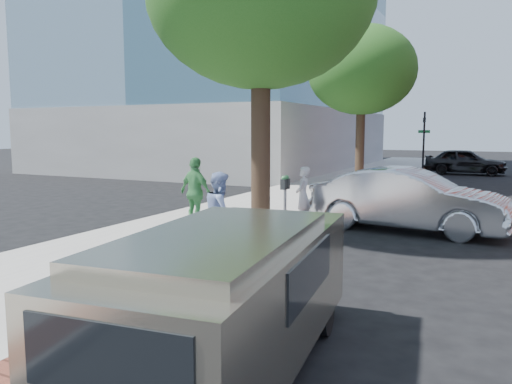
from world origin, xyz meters
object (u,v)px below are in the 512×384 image
Objects in this scene: parking_meter at (285,193)px; person_gray at (303,196)px; sedan_silver at (408,200)px; van at (235,290)px; person_officer at (221,213)px; bg_car at (465,161)px; person_green at (196,192)px.

parking_meter is 0.95× the size of person_gray.
van is (-0.43, -8.85, 0.06)m from sedan_silver.
parking_meter is at bearing -44.95° from person_officer.
bg_car is 28.12m from van.
sedan_silver is at bearing 50.47° from parking_meter.
bg_car is at bearing 5.27° from sedan_silver.
person_gray is 0.31× the size of sedan_silver.
person_green is (-2.60, 0.17, -0.14)m from parking_meter.
parking_meter is 2.61m from person_green.
person_green is 5.64m from sedan_silver.
van reaches higher than bg_car.
sedan_silver is 19.26m from bg_car.
person_gray is (-0.21, 1.74, -0.27)m from parking_meter.
person_gray is 0.93× the size of person_officer.
person_gray is at bearing 119.27° from sedan_silver.
person_green is 0.36× the size of sedan_silver.
parking_meter is 0.81× the size of person_green.
person_green is 0.40× the size of van.
person_green reaches higher than person_gray.
person_officer is at bearing -106.99° from parking_meter.
person_green is 22.54m from bg_car.
van is at bearing 11.92° from person_gray.
bg_car is at bearing -87.86° from person_green.
sedan_silver is (2.57, 1.11, -0.09)m from person_gray.
van is at bearing -176.89° from sedan_silver.
sedan_silver is (4.96, 2.68, -0.23)m from person_green.
person_gray is 3.74m from person_officer.
parking_meter is 2.07m from person_officer.
bg_car is at bearing 83.37° from parking_meter.
person_green reaches higher than person_officer.
sedan_silver reaches higher than van.
person_officer is 24.29m from bg_car.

